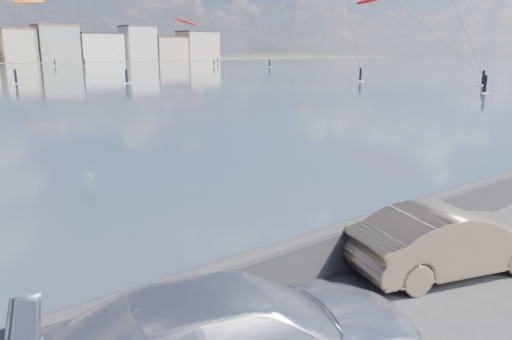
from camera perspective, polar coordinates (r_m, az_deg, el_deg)
The scene contains 4 objects.
seawall at distance 9.60m, azimuth 0.18°, elevation -11.79°, with size 400.00×0.36×1.08m.
car_champagne at distance 11.55m, azimuth 21.29°, elevation -7.46°, with size 1.55×4.43×1.46m, color tan.
kitesurfer_3 at distance 171.27m, azimuth -7.91°, elevation 16.36°, with size 7.63×18.57×14.98m.
kitesurfer_14 at distance 156.47m, azimuth -24.53°, elevation 17.02°, with size 9.61×11.09×18.11m.
Camera 1 is at (-5.43, -4.05, 4.72)m, focal length 35.00 mm.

